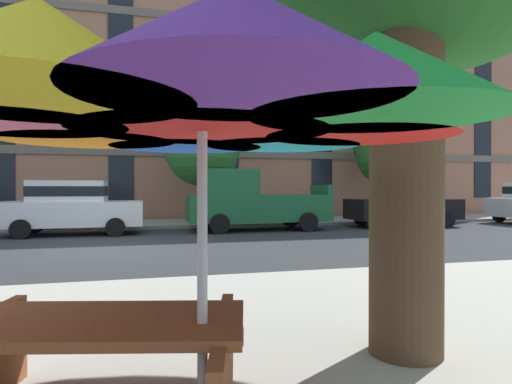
% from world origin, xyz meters
% --- Properties ---
extents(ground_plane, '(120.00, 120.00, 0.00)m').
position_xyz_m(ground_plane, '(0.00, 0.00, 0.00)').
color(ground_plane, '#2D3033').
extents(sidewalk_far, '(56.00, 3.60, 0.12)m').
position_xyz_m(sidewalk_far, '(0.00, 6.80, 0.06)').
color(sidewalk_far, gray).
rests_on(sidewalk_far, ground).
extents(apartment_building, '(44.17, 12.08, 16.00)m').
position_xyz_m(apartment_building, '(0.00, 14.99, 8.00)').
color(apartment_building, '#A87056').
rests_on(apartment_building, ground).
extents(sedan_white, '(4.40, 1.98, 1.78)m').
position_xyz_m(sedan_white, '(-1.26, 3.70, 0.95)').
color(sedan_white, silver).
rests_on(sedan_white, ground).
extents(pickup_green, '(5.10, 2.12, 2.20)m').
position_xyz_m(pickup_green, '(4.83, 3.70, 1.03)').
color(pickup_green, '#195933').
rests_on(pickup_green, ground).
extents(sedan_black, '(4.40, 1.98, 1.78)m').
position_xyz_m(sedan_black, '(11.11, 3.70, 0.95)').
color(sedan_black, black).
rests_on(sedan_black, ground).
extents(street_tree_middle, '(3.22, 3.11, 4.79)m').
position_xyz_m(street_tree_middle, '(3.48, 6.60, 3.26)').
color(street_tree_middle, brown).
rests_on(street_tree_middle, ground).
extents(street_tree_right, '(2.99, 3.45, 5.00)m').
position_xyz_m(street_tree_right, '(12.07, 6.70, 3.38)').
color(street_tree_right, brown).
rests_on(street_tree_right, ground).
extents(patio_umbrella, '(3.19, 3.19, 2.35)m').
position_xyz_m(patio_umbrella, '(1.42, -9.00, 2.08)').
color(patio_umbrella, silver).
rests_on(patio_umbrella, ground).
extents(picnic_table, '(2.10, 1.89, 0.77)m').
position_xyz_m(picnic_table, '(0.79, -8.76, 0.49)').
color(picnic_table, brown).
rests_on(picnic_table, ground).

